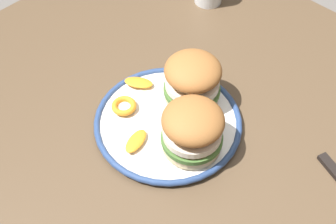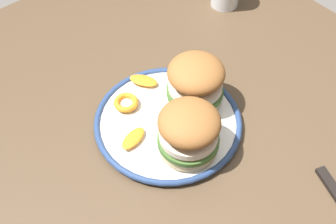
# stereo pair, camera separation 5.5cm
# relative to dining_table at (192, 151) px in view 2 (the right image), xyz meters

# --- Properties ---
(dining_table) EXTENTS (1.15, 0.99, 0.73)m
(dining_table) POSITION_rel_dining_table_xyz_m (0.00, 0.00, 0.00)
(dining_table) COLOR brown
(dining_table) RESTS_ON ground
(dinner_plate) EXTENTS (0.29, 0.29, 0.02)m
(dinner_plate) POSITION_rel_dining_table_xyz_m (0.03, 0.04, 0.11)
(dinner_plate) COLOR white
(dinner_plate) RESTS_ON dining_table
(sandwich_half_left) EXTENTS (0.16, 0.16, 0.10)m
(sandwich_half_left) POSITION_rel_dining_table_xyz_m (0.03, -0.03, 0.17)
(sandwich_half_left) COLOR beige
(sandwich_half_left) RESTS_ON dinner_plate
(sandwich_half_right) EXTENTS (0.15, 0.15, 0.10)m
(sandwich_half_right) POSITION_rel_dining_table_xyz_m (-0.04, 0.06, 0.17)
(sandwich_half_right) COLOR beige
(sandwich_half_right) RESTS_ON dinner_plate
(orange_peel_curled) EXTENTS (0.07, 0.07, 0.01)m
(orange_peel_curled) POSITION_rel_dining_table_xyz_m (0.11, 0.08, 0.12)
(orange_peel_curled) COLOR orange
(orange_peel_curled) RESTS_ON dinner_plate
(orange_peel_strip_long) EXTENTS (0.04, 0.06, 0.01)m
(orange_peel_strip_long) POSITION_rel_dining_table_xyz_m (0.03, 0.12, 0.12)
(orange_peel_strip_long) COLOR orange
(orange_peel_strip_long) RESTS_ON dinner_plate
(orange_peel_strip_short) EXTENTS (0.07, 0.06, 0.01)m
(orange_peel_strip_short) POSITION_rel_dining_table_xyz_m (0.14, 0.02, 0.12)
(orange_peel_strip_short) COLOR orange
(orange_peel_strip_short) RESTS_ON dinner_plate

